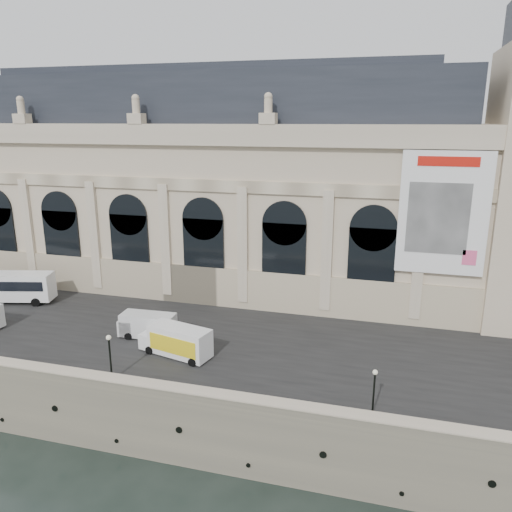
% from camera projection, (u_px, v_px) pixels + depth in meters
% --- Properties ---
extents(ground, '(260.00, 260.00, 0.00)m').
position_uv_depth(ground, '(159.00, 462.00, 42.92)').
color(ground, black).
rests_on(ground, ground).
extents(quay, '(160.00, 70.00, 6.00)m').
position_uv_depth(quay, '(262.00, 296.00, 74.66)').
color(quay, gray).
rests_on(quay, ground).
extents(street, '(160.00, 24.00, 0.06)m').
position_uv_depth(street, '(214.00, 333.00, 54.33)').
color(street, '#2D2D2D').
rests_on(street, quay).
extents(parapet, '(160.00, 1.40, 1.21)m').
position_uv_depth(parapet, '(159.00, 390.00, 41.72)').
color(parapet, gray).
rests_on(parapet, quay).
extents(museum, '(69.00, 18.70, 29.10)m').
position_uv_depth(museum, '(213.00, 186.00, 67.91)').
color(museum, beige).
rests_on(museum, quay).
extents(bus_left, '(13.41, 5.86, 3.88)m').
position_uv_depth(bus_left, '(0.00, 286.00, 62.91)').
color(bus_left, white).
rests_on(bus_left, quay).
extents(van_c, '(6.05, 2.68, 2.65)m').
position_uv_depth(van_c, '(145.00, 325.00, 53.05)').
color(van_c, silver).
rests_on(van_c, quay).
extents(box_truck, '(7.85, 4.09, 3.03)m').
position_uv_depth(box_truck, '(176.00, 341.00, 48.91)').
color(box_truck, white).
rests_on(box_truck, quay).
extents(lamp_left, '(0.45, 0.45, 4.40)m').
position_uv_depth(lamp_left, '(110.00, 358.00, 43.91)').
color(lamp_left, black).
rests_on(lamp_left, quay).
extents(lamp_right, '(0.40, 0.40, 3.98)m').
position_uv_depth(lamp_right, '(374.00, 393.00, 38.73)').
color(lamp_right, black).
rests_on(lamp_right, quay).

